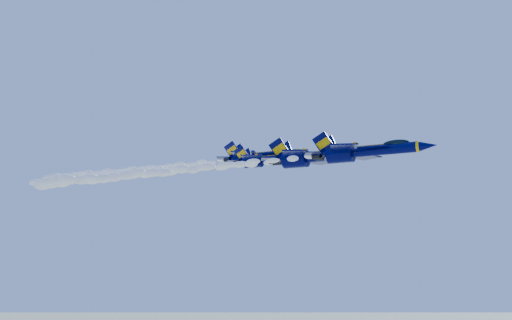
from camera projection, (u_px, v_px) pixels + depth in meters
The scene contains 8 objects.
jet_lead at pixel (364, 151), 65.72m from camera, with size 16.28×13.35×6.05m.
smoke_trail_jet_lead at pixel (156, 172), 82.32m from camera, with size 56.39×2.07×1.87m, color white.
jet_second at pixel (317, 156), 76.72m from camera, with size 18.26×14.98×6.78m.
smoke_trail_jet_second at pixel (138, 175), 93.72m from camera, with size 56.39×2.33×2.09m, color white.
jet_third at pixel (268, 159), 87.35m from camera, with size 15.17×12.44×5.64m.
smoke_trail_jet_third at pixel (120, 175), 103.72m from camera, with size 56.39×1.93×1.74m, color white.
jet_fourth at pixel (261, 156), 99.36m from camera, with size 18.90×15.51×7.02m.
smoke_trail_jet_fourth at pixel (125, 171), 116.48m from camera, with size 56.39×2.41×2.17m, color white.
Camera 1 is at (37.61, -74.40, 138.62)m, focal length 35.00 mm.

